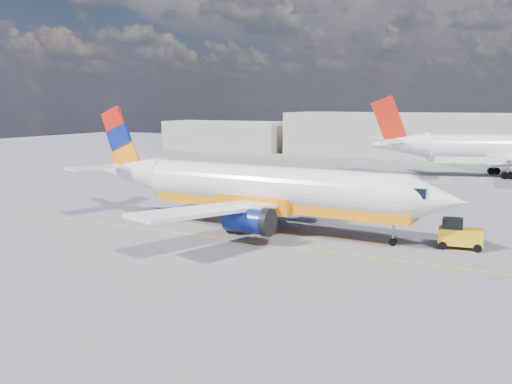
% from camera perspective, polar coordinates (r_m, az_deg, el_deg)
% --- Properties ---
extents(ground, '(240.00, 240.00, 0.00)m').
position_cam_1_polar(ground, '(37.14, 0.59, -6.42)').
color(ground, '#58585C').
rests_on(ground, ground).
extents(taxi_line, '(70.00, 0.15, 0.01)m').
position_cam_1_polar(taxi_line, '(39.75, 2.56, -5.40)').
color(taxi_line, gold).
rests_on(taxi_line, ground).
extents(terminal_main, '(70.00, 14.00, 8.00)m').
position_cam_1_polar(terminal_main, '(107.69, 21.58, 5.18)').
color(terminal_main, '#AFA796').
rests_on(terminal_main, ground).
extents(terminal_annex, '(26.00, 10.00, 6.00)m').
position_cam_1_polar(terminal_annex, '(120.82, -2.99, 5.65)').
color(terminal_annex, '#AFA796').
rests_on(terminal_annex, ground).
extents(main_jet, '(31.90, 25.22, 9.67)m').
position_cam_1_polar(main_jet, '(44.19, 0.41, 0.32)').
color(main_jet, white).
rests_on(main_jet, ground).
extents(second_jet, '(35.25, 26.54, 10.86)m').
position_cam_1_polar(second_jet, '(83.37, 24.04, 3.87)').
color(second_jet, white).
rests_on(second_jet, ground).
extents(gse_tug, '(3.04, 2.11, 2.04)m').
position_cam_1_polar(gse_tug, '(41.27, 19.64, -4.01)').
color(gse_tug, black).
rests_on(gse_tug, ground).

